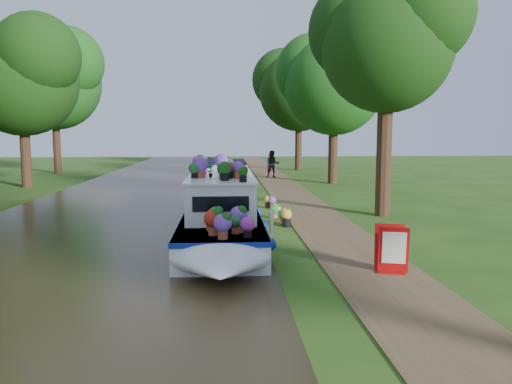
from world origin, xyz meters
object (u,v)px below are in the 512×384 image
Objects in this scene: plant_boat at (222,205)px; pedestrian_pink at (271,164)px; second_boat at (220,168)px; sandwich_board at (392,251)px; pedestrian_dark at (273,164)px.

pedestrian_pink is (3.44, 20.36, -0.00)m from plant_boat.
sandwich_board is at bearing -90.06° from second_boat.
plant_boat is at bearing -100.07° from pedestrian_dark.
plant_boat reaches higher than second_boat.
pedestrian_pink is at bearing 80.42° from plant_boat.
second_boat is 4.47m from pedestrian_dark.
sandwich_board is 23.57m from pedestrian_dark.
plant_boat is 18.81m from pedestrian_dark.
pedestrian_dark is at bearing -91.31° from pedestrian_pink.
plant_boat is 21.05m from second_boat.
pedestrian_pink is at bearing 105.42° from sandwich_board.
second_boat is at bearing 90.63° from plant_boat.
pedestrian_dark is (3.42, 18.50, 0.12)m from plant_boat.
plant_boat reaches higher than pedestrian_pink.
pedestrian_dark reaches higher than second_boat.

